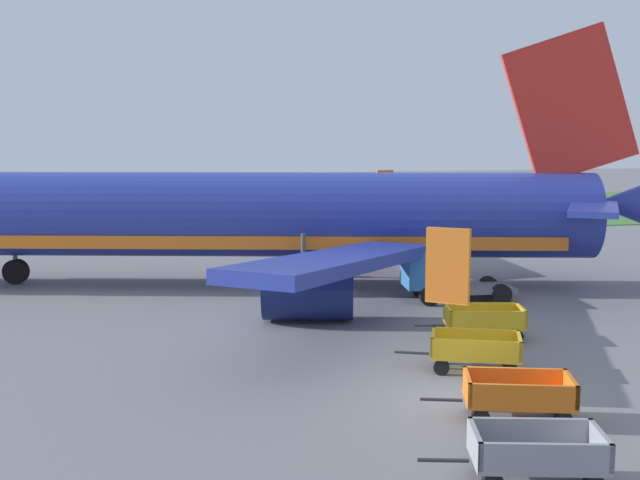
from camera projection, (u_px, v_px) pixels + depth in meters
name	position (u px, v px, depth m)	size (l,w,h in m)	color
ground_plane	(469.00, 401.00, 20.04)	(220.00, 220.00, 0.00)	slate
grass_strip	(232.00, 215.00, 64.56)	(220.00, 28.00, 0.06)	#477A38
airplane	(272.00, 217.00, 34.71)	(37.11, 30.09, 11.34)	#28389E
baggage_cart_second_in_row	(536.00, 454.00, 15.25)	(3.62, 2.02, 1.07)	gray
baggage_cart_third_in_row	(518.00, 395.00, 18.63)	(3.60, 2.12, 1.07)	orange
baggage_cart_fourth_in_row	(475.00, 350.00, 22.45)	(3.55, 2.29, 1.07)	gold
baggage_cart_far_end	(484.00, 321.00, 25.95)	(3.62, 1.97, 1.07)	gold
service_truck_beside_carts	(437.00, 274.00, 31.70)	(4.60, 2.53, 2.10)	slate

